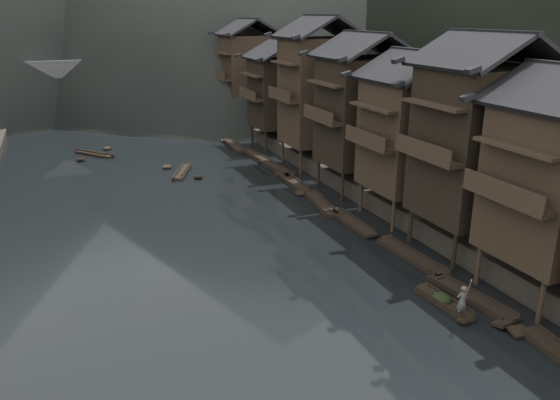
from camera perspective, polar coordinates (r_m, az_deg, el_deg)
water at (r=28.26m, az=-1.11°, el=-15.11°), size 300.00×300.00×0.00m
right_bank at (r=77.01m, az=12.58°, el=7.35°), size 40.00×200.00×1.80m
stilt_houses at (r=49.40m, az=9.41°, el=10.68°), size 9.00×67.60×15.87m
moored_sampans at (r=50.18m, az=3.02°, el=0.80°), size 2.90×62.58×0.46m
midriver_boats at (r=68.64m, az=-15.63°, el=5.11°), size 11.59×31.85×0.45m
stone_bridge at (r=94.83m, az=-17.48°, el=11.64°), size 40.00×6.00×9.00m
hero_sampan at (r=32.96m, az=16.72°, el=-10.22°), size 1.20×4.46×0.43m
cargo_heap at (r=32.86m, az=16.60°, el=-9.27°), size 0.97×1.27×0.58m
boatman at (r=31.35m, az=18.52°, el=-9.62°), size 0.72×0.51×1.85m
bamboo_pole at (r=30.34m, az=19.33°, el=-5.10°), size 1.59×2.25×3.48m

